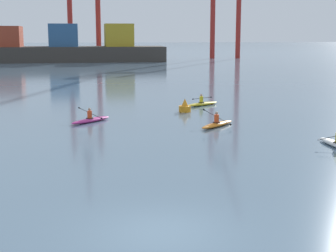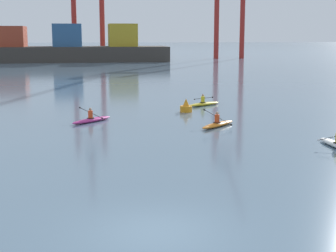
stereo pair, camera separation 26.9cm
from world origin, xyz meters
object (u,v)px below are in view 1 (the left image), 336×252
object	(u,v)px
container_barge	(65,49)
channel_buoy	(185,107)
kayak_magenta	(91,119)
kayak_yellow	(202,103)
kayak_orange	(217,124)

from	to	relation	value
container_barge	channel_buoy	distance (m)	76.70
container_barge	kayak_magenta	xyz separation A→B (m)	(4.02, -79.23, -2.62)
channel_buoy	kayak_magenta	world-z (taller)	channel_buoy
container_barge	channel_buoy	world-z (taller)	container_barge
kayak_yellow	channel_buoy	bearing A→B (deg)	-123.64
kayak_magenta	kayak_orange	bearing A→B (deg)	-20.93
channel_buoy	kayak_orange	world-z (taller)	kayak_orange
container_barge	kayak_yellow	size ratio (longest dim) A/B	13.40
channel_buoy	kayak_orange	xyz separation A→B (m)	(0.77, -6.34, -0.19)
container_barge	kayak_orange	world-z (taller)	container_barge
channel_buoy	kayak_magenta	xyz separation A→B (m)	(-7.01, -3.36, -0.19)
kayak_orange	channel_buoy	bearing A→B (deg)	96.95
kayak_yellow	kayak_magenta	distance (m)	11.14
channel_buoy	kayak_orange	bearing A→B (deg)	-83.05
kayak_orange	kayak_yellow	distance (m)	9.53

